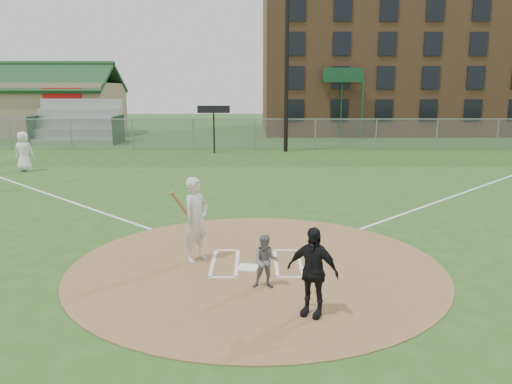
{
  "coord_description": "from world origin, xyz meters",
  "views": [
    {
      "loc": [
        -0.07,
        -10.74,
        3.95
      ],
      "look_at": [
        0.0,
        2.0,
        1.3
      ],
      "focal_mm": 35.0,
      "sensor_mm": 36.0,
      "label": 1
    }
  ],
  "objects_px": {
    "catcher": "(266,261)",
    "batter_at_plate": "(196,219)",
    "ondeck_player": "(24,151)",
    "umpire": "(312,272)",
    "home_plate": "(248,268)"
  },
  "relations": [
    {
      "from": "ondeck_player",
      "to": "batter_at_plate",
      "type": "bearing_deg",
      "value": 127.64
    },
    {
      "from": "catcher",
      "to": "batter_at_plate",
      "type": "bearing_deg",
      "value": 135.57
    },
    {
      "from": "home_plate",
      "to": "ondeck_player",
      "type": "relative_size",
      "value": 0.23
    },
    {
      "from": "ondeck_player",
      "to": "home_plate",
      "type": "bearing_deg",
      "value": 129.66
    },
    {
      "from": "catcher",
      "to": "batter_at_plate",
      "type": "relative_size",
      "value": 0.56
    },
    {
      "from": "catcher",
      "to": "ondeck_player",
      "type": "height_order",
      "value": "ondeck_player"
    },
    {
      "from": "catcher",
      "to": "umpire",
      "type": "relative_size",
      "value": 0.68
    },
    {
      "from": "ondeck_player",
      "to": "catcher",
      "type": "bearing_deg",
      "value": 128.45
    },
    {
      "from": "home_plate",
      "to": "ondeck_player",
      "type": "bearing_deg",
      "value": 129.07
    },
    {
      "from": "home_plate",
      "to": "catcher",
      "type": "distance_m",
      "value": 1.26
    },
    {
      "from": "catcher",
      "to": "umpire",
      "type": "bearing_deg",
      "value": -56.08
    },
    {
      "from": "umpire",
      "to": "batter_at_plate",
      "type": "distance_m",
      "value": 3.72
    },
    {
      "from": "home_plate",
      "to": "batter_at_plate",
      "type": "height_order",
      "value": "batter_at_plate"
    },
    {
      "from": "catcher",
      "to": "ondeck_player",
      "type": "distance_m",
      "value": 18.53
    },
    {
      "from": "home_plate",
      "to": "umpire",
      "type": "xyz_separation_m",
      "value": [
        1.15,
        -2.33,
        0.79
      ]
    }
  ]
}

